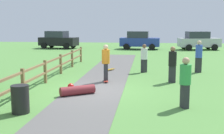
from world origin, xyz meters
name	(u,v)px	position (x,y,z in m)	size (l,w,h in m)	color
ground_plane	(95,91)	(0.00, 0.00, 0.00)	(60.00, 60.00, 0.00)	#568E42
asphalt_path	(95,90)	(0.00, 0.00, 0.01)	(2.40, 28.00, 0.02)	#605E5B
wooden_fence	(35,74)	(-2.60, 0.00, 0.67)	(0.12, 18.12, 1.10)	olive
trash_bin	(20,99)	(-1.80, -3.37, 0.45)	(0.56, 0.56, 0.90)	black
skater_riding	(106,61)	(0.22, 1.83, 1.02)	(0.43, 0.82, 1.80)	#B23326
skater_fallen	(77,90)	(-0.58, -0.82, 0.20)	(1.37, 1.35, 0.36)	maroon
skateboard_loose	(109,69)	(-0.02, 5.16, 0.09)	(0.58, 0.79, 0.08)	#BF8C19
bystander_black	(172,63)	(3.38, 2.10, 0.96)	(0.40, 0.40, 1.73)	#2D2D33
bystander_green	(185,80)	(3.44, -2.17, 0.95)	(0.48, 0.48, 1.72)	#2D2D33
bystander_white	(144,57)	(2.02, 4.87, 0.89)	(0.54, 0.54, 1.63)	#2D2D33
bystander_blue	(199,55)	(5.12, 5.20, 1.02)	(0.50, 0.50, 1.84)	#2D2D33
parked_car_blue	(139,40)	(1.38, 19.98, 0.96)	(4.31, 2.24, 1.92)	#283D99
parked_car_black	(58,40)	(-7.62, 19.99, 0.96)	(4.44, 2.58, 1.92)	black
parked_car_silver	(199,41)	(7.58, 19.97, 0.96)	(4.43, 2.54, 1.92)	#B7B7BC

